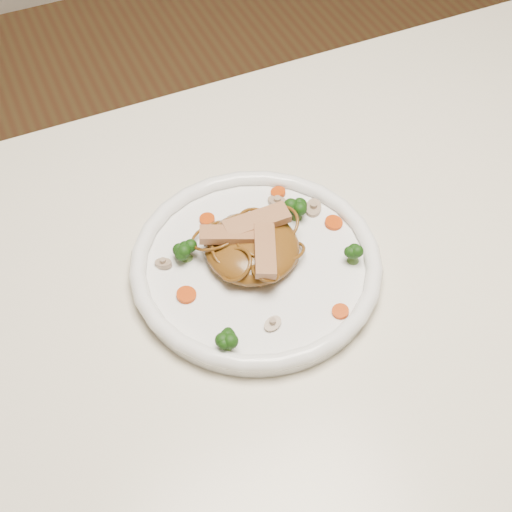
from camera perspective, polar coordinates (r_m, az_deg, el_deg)
name	(u,v)px	position (r m, az deg, el deg)	size (l,w,h in m)	color
ground	(304,507)	(1.51, 3.82, -19.28)	(4.00, 4.00, 0.00)	brown
table	(330,324)	(0.93, 5.90, -5.37)	(1.20, 0.80, 0.75)	beige
plate	(256,268)	(0.84, 0.00, -0.95)	(0.29, 0.29, 0.02)	white
noodle_mound	(252,248)	(0.83, -0.31, 0.67)	(0.11, 0.11, 0.04)	brown
chicken_a	(257,222)	(0.83, 0.06, 2.75)	(0.08, 0.03, 0.01)	tan
chicken_b	(230,235)	(0.82, -2.11, 1.70)	(0.07, 0.02, 0.01)	tan
chicken_c	(265,251)	(0.80, 0.71, 0.44)	(0.07, 0.02, 0.01)	tan
broccoli_0	(297,209)	(0.87, 3.27, 3.78)	(0.03, 0.03, 0.03)	#16410D
broccoli_1	(186,250)	(0.83, -5.58, 0.49)	(0.03, 0.03, 0.03)	#16410D
broccoli_2	(225,339)	(0.75, -2.46, -6.59)	(0.03, 0.03, 0.03)	#16410D
broccoli_3	(354,252)	(0.83, 7.80, 0.29)	(0.03, 0.03, 0.03)	#16410D
carrot_0	(278,192)	(0.91, 1.77, 5.07)	(0.02, 0.02, 0.01)	#B54106
carrot_1	(186,295)	(0.81, -5.55, -3.09)	(0.02, 0.02, 0.01)	#B54106
carrot_2	(334,223)	(0.88, 6.18, 2.64)	(0.02, 0.02, 0.01)	#B54106
carrot_3	(207,219)	(0.88, -3.90, 2.92)	(0.02, 0.02, 0.01)	#B54106
carrot_4	(340,311)	(0.80, 6.71, -4.40)	(0.02, 0.02, 0.01)	#B54106
mushroom_0	(273,324)	(0.78, 1.33, -5.42)	(0.02, 0.02, 0.01)	tan
mushroom_1	(313,208)	(0.89, 4.57, 3.80)	(0.03, 0.03, 0.01)	tan
mushroom_2	(163,264)	(0.84, -7.36, -0.61)	(0.02, 0.02, 0.01)	tan
mushroom_3	(277,202)	(0.90, 1.70, 4.30)	(0.03, 0.03, 0.01)	tan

